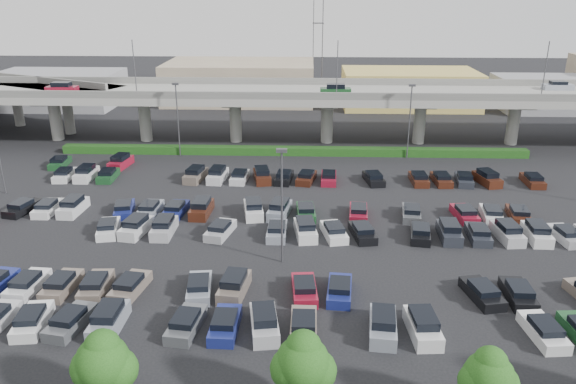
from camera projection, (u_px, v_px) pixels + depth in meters
The scene contains 8 objects.
ground at pixel (286, 225), 56.69m from camera, with size 280.00×280.00×0.00m, color black.
overpass at pixel (293, 97), 84.23m from camera, with size 150.00×13.00×15.80m.
hedge at pixel (293, 151), 79.92m from camera, with size 66.00×1.60×1.10m, color #113A11.
tree_row at pixel (279, 362), 30.59m from camera, with size 65.07×3.66×5.94m.
parked_cars at pixel (274, 234), 53.31m from camera, with size 62.98×41.64×1.67m.
light_poles at pixel (246, 160), 56.53m from camera, with size 66.90×48.38×10.30m.
distant_buildings at pixel (360, 85), 112.86m from camera, with size 138.00×24.00×9.00m.
comm_tower at pixel (318, 20), 120.44m from camera, with size 2.40×2.40×30.00m.
Camera 1 is at (2.15, -51.93, 22.88)m, focal length 35.00 mm.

